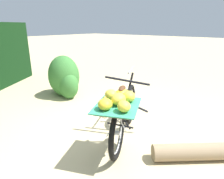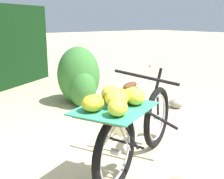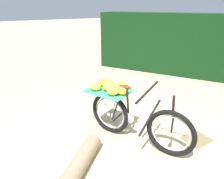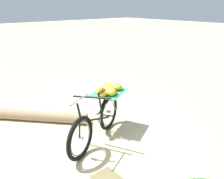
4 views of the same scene
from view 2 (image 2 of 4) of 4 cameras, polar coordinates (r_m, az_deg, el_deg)
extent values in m
plane|color=#C6B284|center=(3.17, 7.67, -14.46)|extent=(60.00, 60.00, 0.00)
torus|color=black|center=(3.45, 9.01, -5.52)|extent=(0.37, 0.69, 0.73)
torus|color=#B7B7BC|center=(3.45, 9.01, -5.52)|extent=(0.26, 0.52, 0.57)
cylinder|color=#B7B7BC|center=(3.45, 9.01, -5.52)|extent=(0.10, 0.09, 0.06)
torus|color=black|center=(2.55, 0.72, -12.46)|extent=(0.37, 0.69, 0.73)
torus|color=#B7B7BC|center=(2.55, 0.72, -12.46)|extent=(0.26, 0.52, 0.57)
cylinder|color=#B7B7BC|center=(2.55, 0.72, -12.46)|extent=(0.10, 0.09, 0.06)
cylinder|color=black|center=(3.10, 7.07, -4.42)|extent=(0.65, 0.33, 0.30)
cylinder|color=black|center=(2.94, 6.78, 2.43)|extent=(0.66, 0.33, 0.11)
cylinder|color=black|center=(2.73, 4.11, -4.52)|extent=(0.12, 0.08, 0.49)
cylinder|color=black|center=(2.70, 2.65, -10.60)|extent=(0.36, 0.18, 0.05)
cylinder|color=black|center=(2.59, 2.31, -6.63)|extent=(0.30, 0.16, 0.47)
cylinder|color=black|center=(3.41, 9.17, -3.09)|extent=(0.06, 0.05, 0.30)
cylinder|color=black|center=(3.32, 9.24, 1.74)|extent=(0.10, 0.07, 0.30)
cylinder|color=gray|center=(3.25, 9.20, 5.22)|extent=(0.24, 0.48, 0.02)
ellipsoid|color=#4C2D19|center=(2.61, 3.65, 0.81)|extent=(0.17, 0.24, 0.06)
cylinder|color=#B7B7BC|center=(2.85, 4.36, -8.92)|extent=(0.09, 0.15, 0.16)
cylinder|color=#B7B7BC|center=(2.55, 1.74, -7.80)|extent=(0.19, 0.10, 0.39)
cylinder|color=#B7B7BC|center=(2.38, -0.59, -9.43)|extent=(0.23, 0.12, 0.39)
cube|color=brown|center=(2.39, 0.52, -4.18)|extent=(0.65, 0.73, 0.02)
cube|color=#33936B|center=(2.38, 0.52, -3.77)|extent=(0.78, 0.84, 0.01)
ellipsoid|color=yellow|center=(2.55, -0.26, -0.75)|extent=(0.26, 0.26, 0.15)
ellipsoid|color=yellow|center=(2.58, 3.39, -0.74)|extent=(0.23, 0.25, 0.13)
ellipsoid|color=yellow|center=(2.45, 4.79, -1.42)|extent=(0.25, 0.25, 0.14)
ellipsoid|color=gold|center=(2.28, -3.85, -2.73)|extent=(0.26, 0.27, 0.13)
ellipsoid|color=yellow|center=(2.16, 1.15, -3.62)|extent=(0.24, 0.24, 0.13)
ellipsoid|color=yellow|center=(2.37, 0.99, -1.82)|extent=(0.27, 0.29, 0.15)
sphere|color=#B29333|center=(2.52, -2.22, -1.77)|extent=(0.07, 0.07, 0.07)
ellipsoid|color=#387533|center=(5.19, -6.73, 2.85)|extent=(0.83, 0.75, 1.04)
ellipsoid|color=#387533|center=(5.49, -7.58, 1.78)|extent=(0.57, 0.51, 0.73)
ellipsoid|color=#387533|center=(4.97, -5.96, 0.24)|extent=(0.52, 0.47, 0.67)
cylinder|color=#4C3823|center=(5.28, -6.60, -1.57)|extent=(0.08, 0.08, 0.21)
ellipsoid|color=gray|center=(5.08, 12.69, -2.74)|extent=(0.25, 0.21, 0.16)
cube|color=olive|center=(4.04, 1.84, -7.91)|extent=(0.44, 0.36, 0.01)
camera|label=1|loc=(0.66, -92.11, 22.79)|focal=31.60mm
camera|label=3|loc=(4.03, 51.78, 16.86)|focal=32.51mm
camera|label=4|loc=(6.44, 2.57, 21.49)|focal=36.71mm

